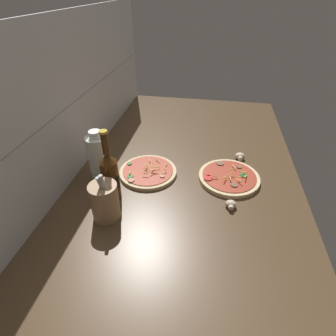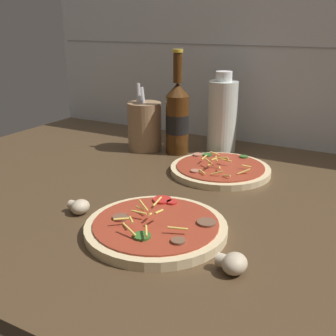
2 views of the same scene
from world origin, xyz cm
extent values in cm
cube|color=#4C3823|center=(0.00, 0.00, 1.25)|extent=(160.00, 90.00, 2.50)
cube|color=silver|center=(0.00, 45.50, 30.00)|extent=(160.00, 1.00, 60.00)
cube|color=gray|center=(0.00, 44.95, 30.00)|extent=(156.80, 0.16, 0.30)
cylinder|color=beige|center=(-6.40, -16.89, 3.31)|extent=(24.24, 24.24, 1.63)
cylinder|color=#9E3823|center=(-6.40, -16.89, 4.28)|extent=(21.33, 21.33, 0.30)
cylinder|color=red|center=(-7.78, -8.68, 4.63)|extent=(2.00, 2.00, 0.40)
cylinder|color=#336628|center=(-5.70, -22.41, 4.63)|extent=(2.83, 2.83, 0.40)
cylinder|color=red|center=(-9.90, -8.57, 4.63)|extent=(3.55, 3.55, 0.40)
cylinder|color=brown|center=(-0.20, -20.99, 4.63)|extent=(2.30, 2.30, 0.40)
cylinder|color=brown|center=(-12.42, -18.58, 4.63)|extent=(2.84, 2.84, 0.40)
cylinder|color=brown|center=(1.25, -13.15, 4.63)|extent=(3.24, 3.24, 0.40)
cylinder|color=#EFCC56|center=(-1.25, -18.75, 5.46)|extent=(3.20, 1.58, 0.51)
cylinder|color=#EFCC56|center=(-5.54, -17.35, 6.80)|extent=(0.41, 2.61, 0.80)
cylinder|color=#EFCC56|center=(-8.78, -20.73, 5.97)|extent=(1.69, 1.63, 0.53)
cylinder|color=#EFCC56|center=(-9.70, -17.07, 5.62)|extent=(2.94, 0.64, 0.43)
cylinder|color=#EFCC56|center=(-4.96, -22.29, 5.72)|extent=(1.94, 2.69, 0.66)
cylinder|color=#EFCC56|center=(-7.67, -22.98, 5.56)|extent=(3.18, 1.29, 1.32)
cylinder|color=#EFCC56|center=(-9.52, -11.11, 5.35)|extent=(0.60, 2.63, 1.17)
cylinder|color=#EFCC56|center=(-10.08, -14.89, 5.91)|extent=(2.92, 1.86, 1.24)
cylinder|color=#EFCC56|center=(-10.74, -15.01, 5.27)|extent=(1.90, 0.92, 0.41)
cylinder|color=#EFCC56|center=(-10.70, -20.55, 5.63)|extent=(2.37, 2.26, 0.49)
cylinder|color=#EFCC56|center=(-7.46, -17.03, 5.74)|extent=(1.07, 2.09, 1.02)
cylinder|color=beige|center=(-8.21, 16.06, 3.23)|extent=(23.53, 23.53, 1.46)
cylinder|color=#9E3823|center=(-8.21, 16.06, 4.11)|extent=(20.71, 20.71, 0.30)
cylinder|color=#336628|center=(-5.55, 24.84, 4.46)|extent=(2.04, 2.04, 0.40)
cylinder|color=#B7755B|center=(-16.31, 20.80, 4.46)|extent=(2.57, 2.57, 0.40)
cylinder|color=#B7755B|center=(-11.60, 9.38, 4.46)|extent=(2.08, 2.08, 0.40)
cylinder|color=#336628|center=(-14.13, 21.79, 4.46)|extent=(2.42, 2.42, 0.40)
cylinder|color=#EFCC56|center=(-7.19, 16.96, 5.53)|extent=(2.70, 0.57, 0.62)
cylinder|color=#EFCC56|center=(-6.24, 9.28, 5.01)|extent=(2.61, 1.11, 1.20)
cylinder|color=#EFCC56|center=(-12.47, 16.05, 5.68)|extent=(0.50, 2.55, 0.66)
cylinder|color=#EFCC56|center=(-9.54, 12.42, 5.34)|extent=(0.66, 2.45, 1.00)
cylinder|color=#EFCC56|center=(-6.88, 12.19, 5.13)|extent=(1.15, 2.00, 0.45)
cylinder|color=#EFCC56|center=(-7.53, 17.29, 5.88)|extent=(1.94, 0.97, 0.57)
cylinder|color=#EFCC56|center=(-9.64, 8.90, 4.78)|extent=(2.21, 1.75, 0.56)
cylinder|color=#EFCC56|center=(-3.96, 9.25, 4.75)|extent=(2.01, 0.88, 0.79)
cylinder|color=#EFCC56|center=(-12.37, 22.51, 4.90)|extent=(2.52, 0.70, 0.96)
cylinder|color=#EFCC56|center=(-2.15, 16.71, 4.98)|extent=(2.10, 1.07, 0.70)
cylinder|color=#EFCC56|center=(-7.54, 14.56, 6.78)|extent=(3.24, 0.39, 0.91)
cylinder|color=#EFCC56|center=(-9.44, 16.47, 5.67)|extent=(1.41, 1.95, 0.96)
cylinder|color=#EFCC56|center=(-8.86, 13.64, 6.51)|extent=(0.96, 2.20, 0.50)
cylinder|color=#EFCC56|center=(-1.54, 13.37, 4.82)|extent=(2.51, 2.41, 1.24)
cylinder|color=#EFCC56|center=(-10.22, 13.70, 5.75)|extent=(2.63, 2.01, 0.73)
cylinder|color=#47280F|center=(-24.65, 25.32, 10.25)|extent=(6.14, 6.14, 15.50)
cone|color=#47280F|center=(-24.65, 25.32, 19.71)|extent=(6.14, 6.14, 3.41)
cylinder|color=#47280F|center=(-24.65, 25.32, 25.20)|extent=(2.33, 2.33, 7.58)
cylinder|color=gold|center=(-24.65, 25.32, 29.39)|extent=(2.68, 2.68, 0.80)
cylinder|color=black|center=(-24.65, 25.32, 10.56)|extent=(6.20, 6.20, 4.96)
cylinder|color=silver|center=(-15.09, 33.24, 11.98)|extent=(7.93, 7.93, 18.97)
cylinder|color=white|center=(-15.09, 33.24, 22.76)|extent=(4.36, 4.36, 2.59)
cylinder|color=beige|center=(-24.11, -17.28, 3.85)|extent=(1.74, 1.74, 1.74)
ellipsoid|color=#C6B293|center=(-22.56, -17.28, 3.85)|extent=(3.28, 3.86, 2.71)
cylinder|color=beige|center=(7.81, -21.87, 3.99)|extent=(1.92, 1.92, 1.92)
ellipsoid|color=#C6B293|center=(9.52, -21.87, 3.99)|extent=(3.63, 4.27, 2.99)
cylinder|color=#9E7A56|center=(-34.15, 24.06, 9.04)|extent=(9.25, 9.25, 13.08)
cylinder|color=#BCBCC1|center=(-34.23, 23.90, 13.74)|extent=(3.76, 2.77, 12.01)
cylinder|color=#BCBCC1|center=(-35.04, 22.85, 14.29)|extent=(2.73, 2.45, 13.16)
camera|label=1|loc=(-92.85, -7.24, 67.46)|focal=28.00mm
camera|label=2|loc=(26.39, -71.82, 36.69)|focal=45.00mm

